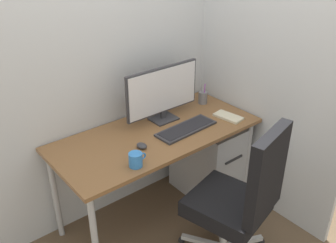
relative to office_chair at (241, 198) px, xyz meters
The scene contains 12 objects.
ground_plane 0.90m from the office_chair, 100.39° to the left, with size 8.00×8.00×0.00m, color brown.
wall_back 1.37m from the office_chair, 96.83° to the left, with size 2.55×0.04×2.80m, color silver.
wall_side_right 1.21m from the office_chair, 40.11° to the left, with size 0.04×1.72×2.80m, color silver.
desk 0.72m from the office_chair, 100.39° to the left, with size 1.50×0.68×0.76m.
office_chair is the anchor object (origin of this frame).
filing_cabinet 0.81m from the office_chair, 60.45° to the left, with size 0.37×0.57×0.66m.
monitor 0.94m from the office_chair, 87.53° to the left, with size 0.63×0.16×0.41m.
keyboard 0.64m from the office_chair, 84.07° to the left, with size 0.48×0.19×0.02m.
mouse 0.72m from the office_chair, 118.87° to the left, with size 0.06×0.08×0.03m, color #333338.
pen_holder 1.00m from the office_chair, 61.19° to the left, with size 0.07×0.07×0.17m.
notebook 0.72m from the office_chair, 50.69° to the left, with size 0.11×0.22×0.02m, color beige.
coffee_mug 0.70m from the office_chair, 136.97° to the left, with size 0.12×0.08×0.09m.
Camera 1 is at (-1.41, -1.87, 2.09)m, focal length 40.43 mm.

